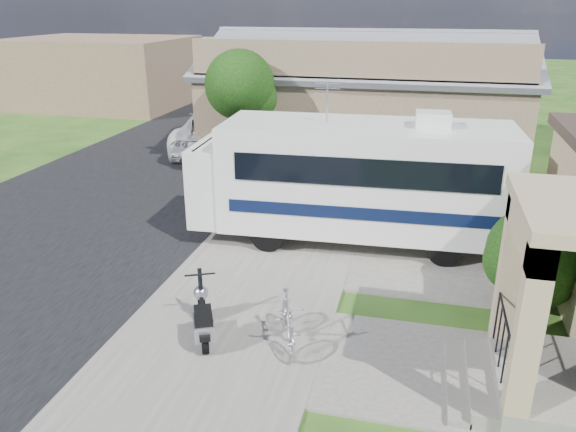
% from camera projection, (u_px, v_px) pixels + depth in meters
% --- Properties ---
extents(ground, '(120.00, 120.00, 0.00)m').
position_uv_depth(ground, '(282.00, 321.00, 11.34)').
color(ground, '#1B4412').
extents(street_slab, '(9.00, 80.00, 0.02)m').
position_uv_depth(street_slab, '(161.00, 165.00, 22.07)').
color(street_slab, black).
rests_on(street_slab, ground).
extents(sidewalk_slab, '(4.00, 80.00, 0.06)m').
position_uv_depth(sidewalk_slab, '(323.00, 176.00, 20.62)').
color(sidewalk_slab, '#615D57').
rests_on(sidewalk_slab, ground).
extents(driveway_slab, '(7.00, 6.00, 0.05)m').
position_uv_depth(driveway_slab, '(378.00, 241.00, 15.08)').
color(driveway_slab, '#615D57').
rests_on(driveway_slab, ground).
extents(walk_slab, '(4.00, 3.00, 0.05)m').
position_uv_depth(walk_slab, '(435.00, 371.00, 9.75)').
color(walk_slab, '#615D57').
rests_on(walk_slab, ground).
extents(warehouse, '(12.50, 8.40, 5.04)m').
position_uv_depth(warehouse, '(366.00, 106.00, 23.29)').
color(warehouse, brown).
rests_on(warehouse, ground).
extents(distant_bldg_far, '(10.00, 8.00, 4.00)m').
position_uv_depth(distant_bldg_far, '(103.00, 72.00, 34.36)').
color(distant_bldg_far, brown).
rests_on(distant_bldg_far, ground).
extents(distant_bldg_near, '(8.00, 7.00, 3.20)m').
position_uv_depth(distant_bldg_near, '(206.00, 60.00, 44.94)').
color(distant_bldg_near, brown).
rests_on(distant_bldg_near, ground).
extents(street_tree_a, '(2.44, 2.40, 4.58)m').
position_uv_depth(street_tree_a, '(243.00, 89.00, 19.21)').
color(street_tree_a, black).
rests_on(street_tree_a, ground).
extents(street_tree_b, '(2.44, 2.40, 4.73)m').
position_uv_depth(street_tree_b, '(305.00, 58.00, 28.22)').
color(street_tree_b, black).
rests_on(street_tree_b, ground).
extents(street_tree_c, '(2.44, 2.40, 4.42)m').
position_uv_depth(street_tree_c, '(334.00, 49.00, 36.48)').
color(street_tree_c, black).
rests_on(street_tree_c, ground).
extents(motorhome, '(8.23, 2.96, 4.17)m').
position_uv_depth(motorhome, '(353.00, 177.00, 14.52)').
color(motorhome, silver).
rests_on(motorhome, ground).
extents(shrub, '(2.14, 2.04, 2.62)m').
position_uv_depth(shrub, '(538.00, 249.00, 11.39)').
color(shrub, black).
rests_on(shrub, ground).
extents(scooter, '(0.94, 1.59, 1.11)m').
position_uv_depth(scooter, '(203.00, 318.00, 10.52)').
color(scooter, black).
rests_on(scooter, ground).
extents(bicycle, '(1.02, 1.72, 1.00)m').
position_uv_depth(bicycle, '(288.00, 323.00, 10.33)').
color(bicycle, '#A3A3AB').
rests_on(bicycle, ground).
extents(pickup_truck, '(4.08, 6.78, 1.76)m').
position_uv_depth(pickup_truck, '(216.00, 130.00, 24.10)').
color(pickup_truck, white).
rests_on(pickup_truck, ground).
extents(van, '(2.58, 6.04, 1.74)m').
position_uv_depth(van, '(259.00, 103.00, 30.49)').
color(van, white).
rests_on(van, ground).
extents(garden_hose, '(0.37, 0.37, 0.17)m').
position_uv_depth(garden_hose, '(480.00, 361.00, 9.94)').
color(garden_hose, '#156921').
rests_on(garden_hose, ground).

